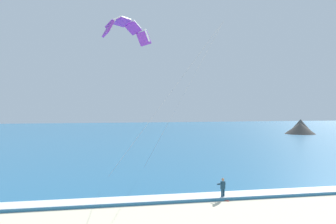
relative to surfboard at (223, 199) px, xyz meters
The scene contains 6 objects.
sea 59.64m from the surfboard, 88.14° to the left, with size 200.00×120.00×0.20m, color teal.
surf_foam 2.04m from the surfboard, 17.50° to the left, with size 200.00×1.83×0.04m, color white.
surfboard is the anchor object (origin of this frame).
kitesurfer 0.91m from the surfboard, 113.78° to the left, with size 0.66×0.65×1.69m.
kite_primary 17.61m from the surfboard, 136.11° to the left, with size 9.48×8.77×14.42m.
headland_right 67.21m from the surfboard, 53.20° to the left, with size 8.08×8.35×3.87m.
Camera 1 is at (-11.19, -11.92, 7.39)m, focal length 36.67 mm.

